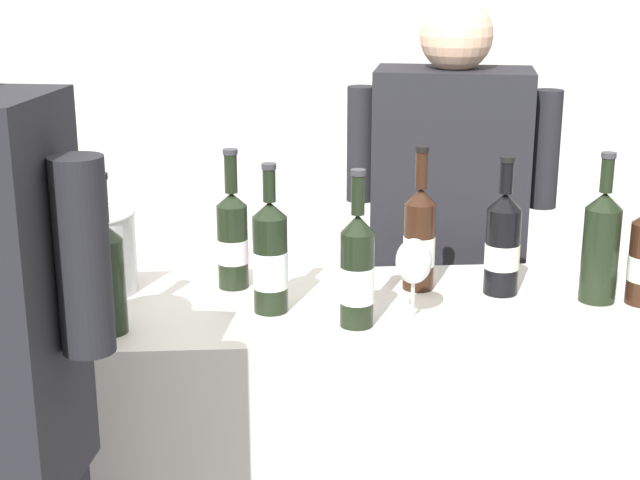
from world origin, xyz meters
name	(u,v)px	position (x,y,z in m)	size (l,w,h in m)	color
wall_back	(269,33)	(0.00, 2.60, 1.40)	(8.00, 0.10, 2.80)	beige
wine_bottle_0	(357,271)	(0.14, -0.14, 1.11)	(0.07, 0.07, 0.34)	black
wine_bottle_1	(601,244)	(0.71, -0.03, 1.12)	(0.08, 0.08, 0.35)	black
wine_bottle_2	(233,238)	(-0.12, 0.13, 1.10)	(0.07, 0.07, 0.33)	black
wine_bottle_4	(419,238)	(0.31, 0.09, 1.11)	(0.08, 0.08, 0.34)	black
wine_bottle_6	(503,243)	(0.50, 0.04, 1.10)	(0.08, 0.08, 0.33)	black
wine_bottle_8	(270,258)	(-0.04, -0.04, 1.11)	(0.08, 0.08, 0.34)	black
wine_bottle_9	(105,273)	(-0.38, -0.14, 1.11)	(0.08, 0.08, 0.34)	black
wine_glass	(414,264)	(0.27, -0.12, 1.11)	(0.08, 0.08, 0.18)	silver
ice_bucket	(87,250)	(-0.46, 0.12, 1.08)	(0.23, 0.23, 0.20)	silver
person_server	(446,296)	(0.48, 0.53, 0.80)	(0.57, 0.33, 1.64)	black
potted_shrub	(474,296)	(0.65, 0.88, 0.67)	(0.51, 0.51, 1.14)	brown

